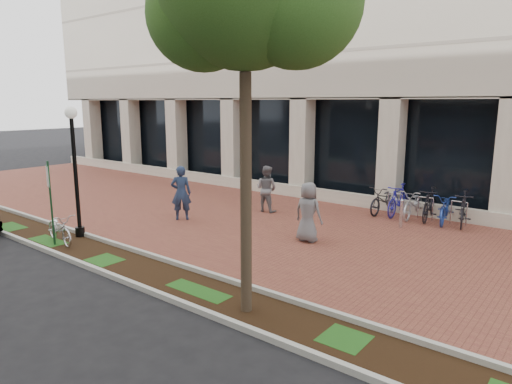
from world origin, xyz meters
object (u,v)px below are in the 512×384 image
Objects in this scene: pedestrian_mid at (266,189)px; bollard at (401,213)px; lamppost at (75,164)px; locked_bicycle at (60,228)px; parking_sign at (50,192)px; bike_rack_cluster at (421,204)px; pedestrian_right at (308,212)px; pedestrian_left at (181,193)px.

bollard is (4.84, 0.91, -0.38)m from pedestrian_mid.
lamppost is 2.30× the size of locked_bicycle.
locked_bicycle is (-0.03, 0.22, -1.11)m from parking_sign.
bollard is at bearing -174.31° from pedestrian_mid.
pedestrian_mid is 0.48× the size of bike_rack_cluster.
pedestrian_right is (5.57, 4.64, 0.44)m from locked_bicycle.
lamppost is 2.26× the size of pedestrian_mid.
pedestrian_mid is (2.52, 6.14, -1.36)m from lamppost.
pedestrian_right reaches higher than bollard.
pedestrian_left is 4.85m from pedestrian_right.
lamppost reaches higher than bike_rack_cluster.
pedestrian_left is 8.40m from bike_rack_cluster.
pedestrian_right reaches higher than bike_rack_cluster.
pedestrian_right is at bearing 143.28° from pedestrian_left.
pedestrian_right is (3.22, -2.24, 0.02)m from pedestrian_mid.
pedestrian_mid is 0.98× the size of pedestrian_right.
pedestrian_left is at bearing 6.24° from pedestrian_right.
parking_sign is 10.78m from bollard.
locked_bicycle is at bearing -76.56° from lamppost.
parking_sign is at bearing -163.52° from locked_bicycle.
lamppost is at bearing 22.53° from locked_bicycle.
pedestrian_mid is at bearing -163.04° from pedestrian_left.
bollard is (7.18, 7.78, 0.04)m from locked_bicycle.
bike_rack_cluster is (7.46, 8.60, -1.68)m from lamppost.
pedestrian_mid is at bearing -155.98° from bike_rack_cluster.
lamppost reaches higher than parking_sign.
pedestrian_left reaches higher than locked_bicycle.
parking_sign is 1.28× the size of pedestrian_left.
locked_bicycle is 0.98× the size of pedestrian_mid.
lamppost is 1.93m from locked_bicycle.
pedestrian_right is at bearing 59.21° from parking_sign.
pedestrian_left is 7.44m from bollard.
bollard is at bearing -33.61° from locked_bicycle.
lamppost is (-0.20, 0.94, 0.67)m from parking_sign.
parking_sign is 0.62× the size of lamppost.
pedestrian_left reaches higher than pedestrian_right.
parking_sign is at bearing -131.81° from bollard.
lamppost is 10.34m from bollard.
pedestrian_left is 1.07× the size of pedestrian_right.
pedestrian_mid is 1.80× the size of bollard.
lamppost reaches higher than locked_bicycle.
lamppost is 11.51m from bike_rack_cluster.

